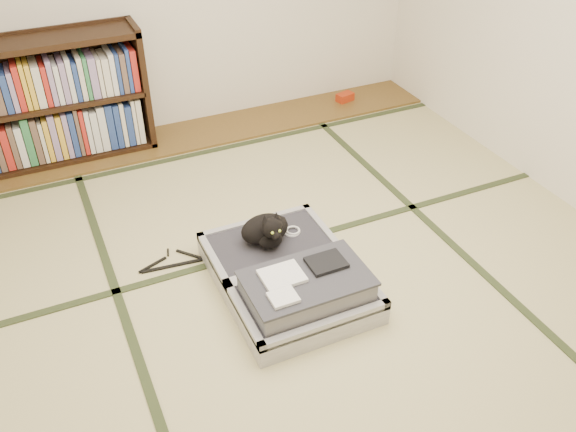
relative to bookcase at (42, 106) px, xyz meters
name	(u,v)px	position (x,y,z in m)	size (l,w,h in m)	color
floor	(305,286)	(1.11, -2.07, -0.45)	(4.50, 4.50, 0.00)	#C6BD84
wood_strip	(198,134)	(1.11, -0.07, -0.44)	(4.00, 0.50, 0.02)	brown
red_item	(345,97)	(2.49, -0.04, -0.40)	(0.15, 0.09, 0.07)	#A92A0D
room_shell	(311,36)	(1.11, -2.07, 1.01)	(4.50, 4.50, 4.50)	white
tatami_borders	(271,237)	(1.11, -1.57, -0.45)	(4.00, 4.50, 0.01)	#2D381E
bookcase	(42,106)	(0.00, 0.00, 0.00)	(1.50, 0.34, 0.96)	black
suitcase	(291,278)	(1.01, -2.07, -0.35)	(0.74, 0.99, 0.29)	#B7B6BB
cat	(267,230)	(1.00, -1.78, -0.21)	(0.33, 0.33, 0.27)	black
cable_coil	(292,231)	(1.18, -1.75, -0.30)	(0.10, 0.10, 0.02)	white
hanger	(173,262)	(0.47, -1.56, -0.44)	(0.40, 0.20, 0.01)	black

